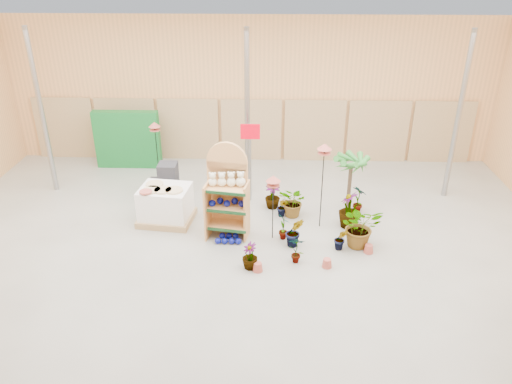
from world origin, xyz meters
TOP-DOWN VIEW (x-y plane):
  - room at (0.00, 0.91)m, footprint 15.20×12.10m
  - display_shelf at (-0.36, 1.26)m, footprint 1.06×0.76m
  - teddy_bears at (-0.33, 1.16)m, footprint 0.85×0.23m
  - gazing_balls_shelf at (-0.36, 1.12)m, footprint 0.85×0.29m
  - gazing_balls_floor at (-0.33, 0.86)m, footprint 0.63×0.39m
  - pallet_stack at (-1.98, 1.80)m, footprint 1.43×1.24m
  - charcoal_planters at (-2.25, 3.12)m, footprint 0.80×0.50m
  - trellis_stock at (-3.80, 5.20)m, footprint 2.00×0.30m
  - offer_sign at (0.10, 2.98)m, footprint 0.50×0.08m
  - bird_table_front at (0.71, 1.06)m, footprint 0.34×0.34m
  - bird_table_right at (1.88, 1.66)m, footprint 0.34×0.34m
  - bird_table_back at (-2.68, 4.25)m, footprint 0.34×0.34m
  - palm at (2.68, 2.50)m, footprint 0.70×0.70m
  - potted_plant_0 at (0.97, 1.02)m, footprint 0.37×0.43m
  - potted_plant_1 at (1.21, 0.72)m, footprint 0.44×0.36m
  - potted_plant_3 at (2.59, 1.67)m, footprint 0.70×0.70m
  - potted_plant_4 at (2.93, 2.40)m, footprint 0.47×0.50m
  - potted_plant_5 at (0.96, 2.13)m, footprint 0.35×0.32m
  - potted_plant_6 at (1.25, 2.15)m, footprint 0.98×0.97m
  - potted_plant_7 at (0.23, -0.19)m, footprint 0.48×0.48m
  - potted_plant_8 at (1.24, 0.06)m, footprint 0.36×0.26m
  - potted_plant_9 at (2.27, 0.61)m, footprint 0.33×0.28m
  - potted_plant_10 at (2.72, 0.80)m, footprint 1.05×0.95m
  - potted_plant_11 at (0.70, 2.60)m, footprint 0.43×0.43m

SIDE VIEW (x-z plane):
  - gazing_balls_floor at x=-0.33m, z-range 0.00..0.15m
  - potted_plant_5 at x=0.96m, z-range 0.00..0.53m
  - potted_plant_9 at x=2.27m, z-range 0.00..0.55m
  - potted_plant_7 at x=0.23m, z-range 0.00..0.62m
  - potted_plant_8 at x=1.24m, z-range 0.00..0.66m
  - potted_plant_0 at x=0.97m, z-range 0.00..0.68m
  - potted_plant_11 at x=0.70m, z-range 0.00..0.71m
  - potted_plant_1 at x=1.21m, z-range 0.00..0.75m
  - potted_plant_4 at x=2.93m, z-range 0.00..0.79m
  - potted_plant_6 at x=1.25m, z-range 0.00..0.82m
  - charcoal_planters at x=-2.25m, z-range -0.08..0.92m
  - pallet_stack at x=-1.98m, z-range -0.02..0.95m
  - potted_plant_3 at x=2.59m, z-range 0.00..0.96m
  - potted_plant_10 at x=2.72m, z-range 0.00..1.03m
  - trellis_stock at x=-3.80m, z-range 0.00..1.80m
  - gazing_balls_shelf at x=-0.36m, z-range 0.83..0.99m
  - display_shelf at x=-0.36m, z-range -0.10..2.21m
  - palm at x=2.68m, z-range 0.58..2.24m
  - teddy_bears at x=-0.33m, z-range 1.28..1.64m
  - bird_table_front at x=0.71m, z-range 0.70..2.34m
  - offer_sign at x=0.10m, z-range 0.47..2.67m
  - bird_table_back at x=-2.68m, z-range 0.77..2.56m
  - bird_table_right at x=1.88m, z-range 0.94..3.14m
  - room at x=0.00m, z-range -0.14..4.56m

